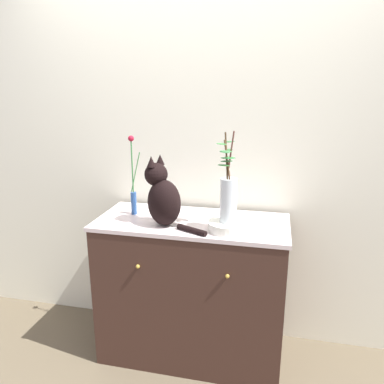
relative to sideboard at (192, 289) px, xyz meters
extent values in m
plane|color=brown|center=(0.00, 0.00, -0.47)|extent=(6.00, 6.00, 0.00)
cube|color=white|center=(0.00, 0.34, 0.83)|extent=(4.40, 0.08, 2.60)
cube|color=#3B241C|center=(0.00, 0.00, -0.01)|extent=(1.15, 0.51, 0.91)
cube|color=silver|center=(0.00, 0.00, 0.46)|extent=(1.17, 0.53, 0.02)
sphere|color=#B79338|center=(-0.26, -0.27, 0.26)|extent=(0.02, 0.02, 0.02)
sphere|color=#B79338|center=(0.26, -0.27, 0.26)|extent=(0.02, 0.02, 0.02)
ellipsoid|color=black|center=(-0.14, -0.11, 0.61)|extent=(0.26, 0.24, 0.27)
sphere|color=black|center=(-0.19, -0.09, 0.77)|extent=(0.14, 0.14, 0.14)
cone|color=black|center=(-0.21, -0.12, 0.85)|extent=(0.05, 0.05, 0.06)
cone|color=black|center=(-0.18, -0.05, 0.85)|extent=(0.05, 0.05, 0.06)
cylinder|color=black|center=(0.04, -0.20, 0.49)|extent=(0.19, 0.11, 0.03)
cylinder|color=#294D8B|center=(-0.39, 0.03, 0.54)|extent=(0.04, 0.04, 0.14)
cylinder|color=#337539|center=(-0.39, 0.03, 0.77)|extent=(0.01, 0.01, 0.32)
sphere|color=maroon|center=(-0.39, 0.03, 0.95)|extent=(0.04, 0.04, 0.04)
cylinder|color=#327933|center=(-0.37, 0.03, 0.74)|extent=(0.07, 0.01, 0.26)
cylinder|color=white|center=(0.23, -0.12, 0.50)|extent=(0.23, 0.23, 0.05)
cylinder|color=silver|center=(0.23, -0.12, 0.65)|extent=(0.09, 0.09, 0.25)
cylinder|color=#522E26|center=(0.23, -0.10, 0.85)|extent=(0.05, 0.02, 0.36)
ellipsoid|color=#2A7535|center=(0.23, -0.06, 0.88)|extent=(0.08, 0.07, 0.01)
ellipsoid|color=#3B793F|center=(0.23, -0.07, 0.92)|extent=(0.04, 0.07, 0.01)
ellipsoid|color=#30753B|center=(0.22, -0.07, 0.97)|extent=(0.08, 0.07, 0.01)
cylinder|color=#43301A|center=(0.22, -0.13, 0.85)|extent=(0.04, 0.03, 0.35)
ellipsoid|color=#3A6C3D|center=(0.22, -0.15, 0.88)|extent=(0.08, 0.07, 0.01)
ellipsoid|color=#367741|center=(0.21, -0.13, 0.92)|extent=(0.08, 0.07, 0.01)
ellipsoid|color=#377B39|center=(0.19, -0.14, 0.96)|extent=(0.08, 0.07, 0.01)
cylinder|color=brown|center=(0.23, -0.14, 0.83)|extent=(0.06, 0.02, 0.31)
ellipsoid|color=#306F30|center=(0.21, -0.16, 0.85)|extent=(0.08, 0.05, 0.01)
ellipsoid|color=#2A7836|center=(0.23, -0.16, 0.89)|extent=(0.07, 0.04, 0.01)
ellipsoid|color=#3A7541|center=(0.22, -0.18, 0.93)|extent=(0.08, 0.05, 0.01)
camera|label=1|loc=(0.47, -2.09, 1.25)|focal=34.75mm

